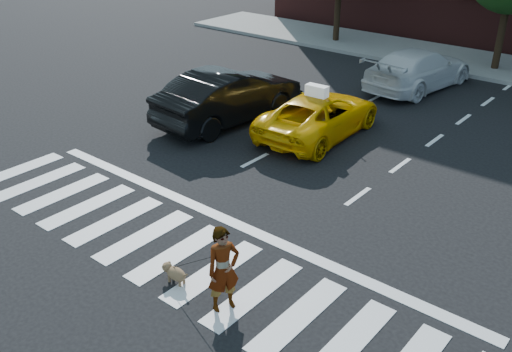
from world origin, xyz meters
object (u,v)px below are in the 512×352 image
(taxi, at_px, (319,115))
(black_sedan, at_px, (229,96))
(white_suv, at_px, (419,69))
(dog, at_px, (174,273))
(woman, at_px, (223,269))

(taxi, xyz_separation_m, black_sedan, (-2.80, -0.84, 0.20))
(white_suv, bearing_deg, black_sedan, 72.29)
(taxi, distance_m, white_suv, 6.03)
(white_suv, xyz_separation_m, dog, (1.63, -13.70, -0.52))
(black_sedan, distance_m, woman, 9.00)
(dog, bearing_deg, black_sedan, 120.46)
(woman, bearing_deg, black_sedan, 64.60)
(woman, bearing_deg, taxi, 45.72)
(black_sedan, height_order, dog, black_sedan)
(woman, relative_size, dog, 2.54)
(taxi, xyz_separation_m, woman, (3.13, -7.62, 0.18))
(black_sedan, height_order, white_suv, black_sedan)
(taxi, height_order, dog, taxi)
(black_sedan, bearing_deg, taxi, -158.70)
(white_suv, xyz_separation_m, woman, (2.84, -13.64, 0.08))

